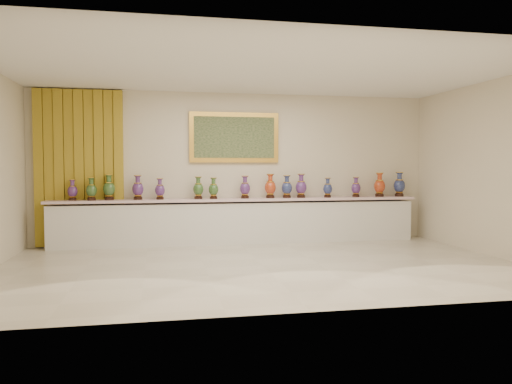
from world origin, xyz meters
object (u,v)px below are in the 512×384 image
(counter, at_px, (239,222))
(vase_2, at_px, (109,188))
(vase_0, at_px, (73,191))
(vase_1, at_px, (91,190))

(counter, xyz_separation_m, vase_2, (-2.48, 0.01, 0.68))
(vase_0, xyz_separation_m, vase_2, (0.66, -0.00, 0.04))
(vase_1, bearing_deg, vase_2, 10.25)
(counter, distance_m, vase_0, 3.20)
(counter, bearing_deg, vase_0, 179.76)
(counter, distance_m, vase_1, 2.87)
(vase_0, xyz_separation_m, vase_1, (0.34, -0.06, 0.02))
(counter, relative_size, vase_2, 15.11)
(vase_0, height_order, vase_2, vase_2)
(vase_1, xyz_separation_m, vase_2, (0.31, 0.06, 0.02))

